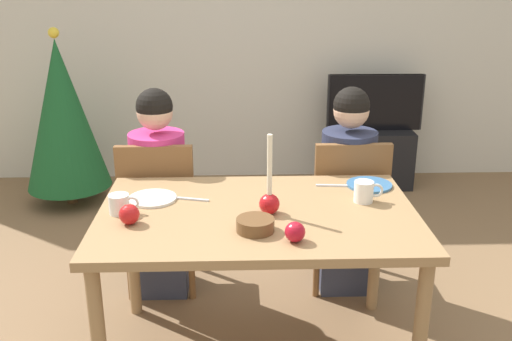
{
  "coord_description": "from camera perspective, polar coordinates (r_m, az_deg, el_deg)",
  "views": [
    {
      "loc": [
        -0.08,
        -2.35,
        1.77
      ],
      "look_at": [
        0.0,
        0.2,
        0.87
      ],
      "focal_mm": 40.87,
      "sensor_mm": 36.0,
      "label": 1
    }
  ],
  "objects": [
    {
      "name": "back_wall",
      "position": [
        4.97,
        -0.93,
        14.01
      ],
      "size": [
        6.4,
        0.1,
        2.6
      ],
      "primitive_type": "cube",
      "color": "beige",
      "rests_on": "ground"
    },
    {
      "name": "dining_table",
      "position": [
        2.6,
        0.15,
        -5.71
      ],
      "size": [
        1.4,
        0.9,
        0.75
      ],
      "color": "#99754C",
      "rests_on": "ground"
    },
    {
      "name": "chair_left",
      "position": [
        3.24,
        -9.43,
        -3.68
      ],
      "size": [
        0.4,
        0.4,
        0.9
      ],
      "color": "brown",
      "rests_on": "ground"
    },
    {
      "name": "chair_right",
      "position": [
        3.27,
        8.91,
        -3.45
      ],
      "size": [
        0.4,
        0.4,
        0.9
      ],
      "color": "brown",
      "rests_on": "ground"
    },
    {
      "name": "person_left_child",
      "position": [
        3.25,
        -9.41,
        -2.52
      ],
      "size": [
        0.3,
        0.3,
        1.17
      ],
      "color": "#33384C",
      "rests_on": "ground"
    },
    {
      "name": "person_right_child",
      "position": [
        3.28,
        8.86,
        -2.3
      ],
      "size": [
        0.3,
        0.3,
        1.17
      ],
      "color": "#33384C",
      "rests_on": "ground"
    },
    {
      "name": "tv_stand",
      "position": [
        5.02,
        11.23,
        1.32
      ],
      "size": [
        0.64,
        0.4,
        0.48
      ],
      "primitive_type": "cube",
      "color": "black",
      "rests_on": "ground"
    },
    {
      "name": "tv",
      "position": [
        4.9,
        11.58,
        6.55
      ],
      "size": [
        0.79,
        0.05,
        0.46
      ],
      "color": "black",
      "rests_on": "tv_stand"
    },
    {
      "name": "christmas_tree",
      "position": [
        4.63,
        -18.39,
        5.17
      ],
      "size": [
        0.64,
        0.64,
        1.35
      ],
      "color": "brown",
      "rests_on": "ground"
    },
    {
      "name": "candle_centerpiece",
      "position": [
        2.51,
        1.32,
        -2.72
      ],
      "size": [
        0.09,
        0.09,
        0.36
      ],
      "color": "red",
      "rests_on": "dining_table"
    },
    {
      "name": "plate_left",
      "position": [
        2.73,
        -10.11,
        -2.7
      ],
      "size": [
        0.22,
        0.22,
        0.01
      ],
      "primitive_type": "cylinder",
      "color": "white",
      "rests_on": "dining_table"
    },
    {
      "name": "plate_right",
      "position": [
        2.9,
        11.02,
        -1.37
      ],
      "size": [
        0.22,
        0.22,
        0.01
      ],
      "primitive_type": "cylinder",
      "color": "teal",
      "rests_on": "dining_table"
    },
    {
      "name": "mug_left",
      "position": [
        2.59,
        -13.19,
        -3.23
      ],
      "size": [
        0.13,
        0.09,
        0.09
      ],
      "color": "white",
      "rests_on": "dining_table"
    },
    {
      "name": "mug_right",
      "position": [
        2.69,
        10.57,
        -2.04
      ],
      "size": [
        0.13,
        0.09,
        0.1
      ],
      "color": "white",
      "rests_on": "dining_table"
    },
    {
      "name": "fork_left",
      "position": [
        2.7,
        -6.48,
        -2.78
      ],
      "size": [
        0.18,
        0.06,
        0.01
      ],
      "primitive_type": "cube",
      "rotation": [
        0.0,
        0.0,
        -0.25
      ],
      "color": "silver",
      "rests_on": "dining_table"
    },
    {
      "name": "fork_right",
      "position": [
        2.87,
        7.66,
        -1.47
      ],
      "size": [
        0.18,
        0.03,
        0.01
      ],
      "primitive_type": "cube",
      "rotation": [
        0.0,
        0.0,
        -0.09
      ],
      "color": "silver",
      "rests_on": "dining_table"
    },
    {
      "name": "bowl_walnuts",
      "position": [
        2.37,
        -0.07,
        -5.34
      ],
      "size": [
        0.16,
        0.16,
        0.05
      ],
      "primitive_type": "cylinder",
      "color": "brown",
      "rests_on": "dining_table"
    },
    {
      "name": "apple_near_candle",
      "position": [
        2.28,
        3.84,
        -6.02
      ],
      "size": [
        0.08,
        0.08,
        0.08
      ],
      "primitive_type": "sphere",
      "color": "#AE1223",
      "rests_on": "dining_table"
    },
    {
      "name": "apple_by_left_plate",
      "position": [
        2.48,
        -12.31,
        -4.22
      ],
      "size": [
        0.09,
        0.09,
        0.09
      ],
      "primitive_type": "sphere",
      "color": "red",
      "rests_on": "dining_table"
    }
  ]
}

